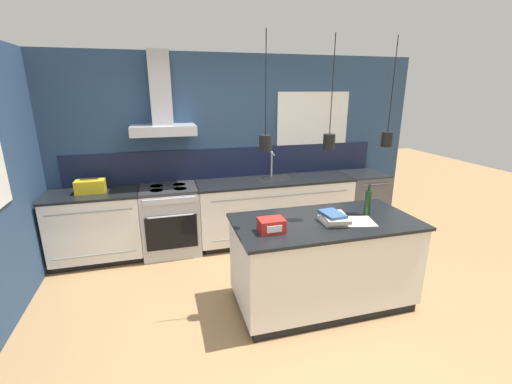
{
  "coord_description": "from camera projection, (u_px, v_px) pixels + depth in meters",
  "views": [
    {
      "loc": [
        -0.96,
        -2.74,
        2.14
      ],
      "look_at": [
        0.02,
        0.73,
        1.05
      ],
      "focal_mm": 24.0,
      "sensor_mm": 36.0,
      "label": 1
    }
  ],
  "objects": [
    {
      "name": "counter_run_sink",
      "position": [
        275.0,
        209.0,
        4.97
      ],
      "size": [
        2.23,
        0.64,
        1.29
      ],
      "color": "black",
      "rests_on": "ground_plane"
    },
    {
      "name": "yellow_toolbox",
      "position": [
        90.0,
        186.0,
        4.19
      ],
      "size": [
        0.34,
        0.18,
        0.19
      ],
      "color": "gold",
      "rests_on": "counter_run_left"
    },
    {
      "name": "dishwasher",
      "position": [
        361.0,
        201.0,
        5.33
      ],
      "size": [
        0.62,
        0.65,
        0.91
      ],
      "color": "#4C4C51",
      "rests_on": "ground_plane"
    },
    {
      "name": "counter_run_left",
      "position": [
        97.0,
        226.0,
        4.35
      ],
      "size": [
        1.1,
        0.64,
        0.91
      ],
      "color": "black",
      "rests_on": "ground_plane"
    },
    {
      "name": "oven_range",
      "position": [
        171.0,
        220.0,
        4.58
      ],
      "size": [
        0.74,
        0.66,
        0.91
      ],
      "color": "#B5B5BA",
      "rests_on": "ground_plane"
    },
    {
      "name": "wall_back",
      "position": [
        227.0,
        147.0,
        4.83
      ],
      "size": [
        5.6,
        2.04,
        2.6
      ],
      "color": "navy",
      "rests_on": "ground_plane"
    },
    {
      "name": "ground_plane",
      "position": [
        274.0,
        314.0,
        3.39
      ],
      "size": [
        16.0,
        16.0,
        0.0
      ],
      "primitive_type": "plane",
      "color": "#A87F51",
      "rests_on": "ground"
    },
    {
      "name": "book_stack",
      "position": [
        334.0,
        218.0,
        3.27
      ],
      "size": [
        0.28,
        0.36,
        0.1
      ],
      "color": "silver",
      "rests_on": "kitchen_island"
    },
    {
      "name": "red_supply_box",
      "position": [
        271.0,
        225.0,
        3.05
      ],
      "size": [
        0.23,
        0.18,
        0.12
      ],
      "color": "red",
      "rests_on": "kitchen_island"
    },
    {
      "name": "bottle_on_island",
      "position": [
        368.0,
        202.0,
        3.43
      ],
      "size": [
        0.07,
        0.07,
        0.32
      ],
      "color": "#193319",
      "rests_on": "kitchen_island"
    },
    {
      "name": "kitchen_island",
      "position": [
        323.0,
        262.0,
        3.47
      ],
      "size": [
        1.8,
        0.91,
        0.91
      ],
      "color": "black",
      "rests_on": "ground_plane"
    },
    {
      "name": "paper_pile",
      "position": [
        349.0,
        221.0,
        3.3
      ],
      "size": [
        0.53,
        0.38,
        0.01
      ],
      "color": "silver",
      "rests_on": "kitchen_island"
    }
  ]
}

